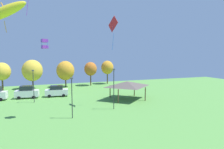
{
  "coord_description": "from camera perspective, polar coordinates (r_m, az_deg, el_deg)",
  "views": [
    {
      "loc": [
        -2.1,
        3.54,
        8.39
      ],
      "look_at": [
        1.62,
        14.18,
        7.26
      ],
      "focal_mm": 28.0,
      "sensor_mm": 36.0,
      "label": 1
    }
  ],
  "objects": [
    {
      "name": "light_post_2",
      "position": [
        35.18,
        -24.26,
        -2.88
      ],
      "size": [
        0.36,
        0.2,
        6.06
      ],
      "color": "#2D2D33",
      "rests_on": "ground"
    },
    {
      "name": "treeline_tree_3",
      "position": [
        50.5,
        -14.97,
        1.23
      ],
      "size": [
        4.88,
        4.88,
        7.28
      ],
      "color": "brown",
      "rests_on": "ground"
    },
    {
      "name": "parked_car_second_from_left",
      "position": [
        39.69,
        -25.99,
        -5.2
      ],
      "size": [
        4.58,
        2.27,
        2.58
      ],
      "rotation": [
        0.0,
        0.0,
        -0.1
      ],
      "color": "silver",
      "rests_on": "ground"
    },
    {
      "name": "light_post_1",
      "position": [
        27.93,
        0.59,
        -3.97
      ],
      "size": [
        0.36,
        0.2,
        6.56
      ],
      "color": "#2D2D33",
      "rests_on": "ground"
    },
    {
      "name": "treeline_tree_5",
      "position": [
        54.66,
        -1.53,
        2.28
      ],
      "size": [
        3.84,
        3.84,
        7.23
      ],
      "color": "brown",
      "rests_on": "ground"
    },
    {
      "name": "kite_flying_4",
      "position": [
        30.12,
        0.36,
        15.88
      ],
      "size": [
        0.73,
        2.76,
        5.71
      ],
      "color": "red"
    },
    {
      "name": "kite_flying_2",
      "position": [
        21.31,
        -31.68,
        17.03
      ],
      "size": [
        4.75,
        2.13,
        3.46
      ],
      "color": "yellow"
    },
    {
      "name": "kite_flying_1",
      "position": [
        25.21,
        -21.14,
        9.32
      ],
      "size": [
        0.95,
        0.95,
        1.25
      ],
      "color": "purple"
    },
    {
      "name": "parked_car_third_from_left",
      "position": [
        39.09,
        -17.61,
        -5.17
      ],
      "size": [
        4.79,
        2.34,
        2.38
      ],
      "rotation": [
        0.0,
        0.0,
        -0.11
      ],
      "color": "silver",
      "rests_on": "ground"
    },
    {
      "name": "treeline_tree_1",
      "position": [
        51.42,
        -32.32,
        0.84
      ],
      "size": [
        4.03,
        4.03,
        7.03
      ],
      "color": "brown",
      "rests_on": "ground"
    },
    {
      "name": "park_pavilion",
      "position": [
        34.76,
        4.96,
        -3.06
      ],
      "size": [
        7.21,
        6.03,
        3.6
      ],
      "color": "brown",
      "rests_on": "ground"
    },
    {
      "name": "light_post_0",
      "position": [
        24.49,
        -12.96,
        -6.59
      ],
      "size": [
        0.36,
        0.2,
        5.65
      ],
      "color": "#2D2D33",
      "rests_on": "ground"
    },
    {
      "name": "treeline_tree_2",
      "position": [
        50.42,
        -24.55,
        1.19
      ],
      "size": [
        5.11,
        5.11,
        7.66
      ],
      "color": "brown",
      "rests_on": "ground"
    },
    {
      "name": "treeline_tree_4",
      "position": [
        51.64,
        -7.01,
        1.79
      ],
      "size": [
        3.68,
        3.68,
        6.92
      ],
      "color": "brown",
      "rests_on": "ground"
    }
  ]
}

